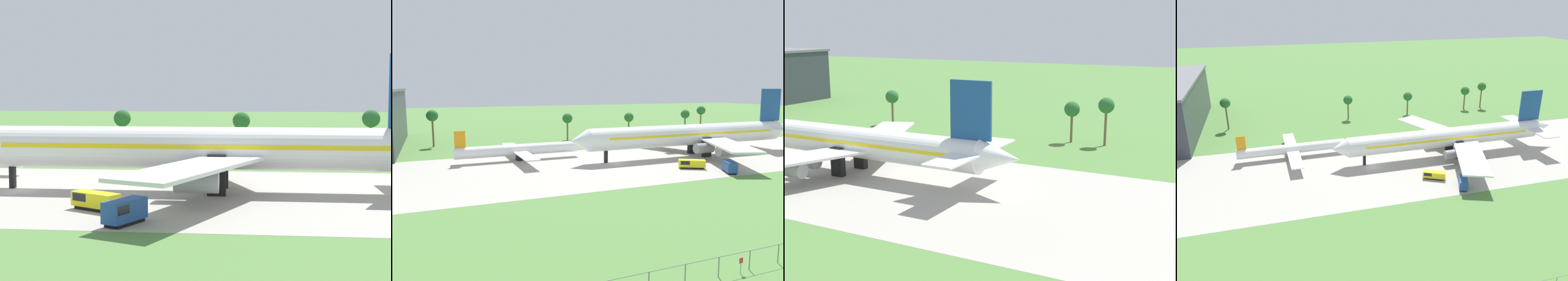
{
  "view_description": "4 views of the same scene",
  "coord_description": "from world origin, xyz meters",
  "views": [
    {
      "loc": [
        31.85,
        -77.45,
        13.59
      ],
      "look_at": [
        23.77,
        1.76,
        6.86
      ],
      "focal_mm": 55.0,
      "sensor_mm": 36.0,
      "label": 1
    },
    {
      "loc": [
        -41.47,
        -82.89,
        18.6
      ],
      "look_at": [
        -6.61,
        1.76,
        5.86
      ],
      "focal_mm": 35.0,
      "sensor_mm": 36.0,
      "label": 2
    },
    {
      "loc": [
        93.61,
        -73.77,
        26.72
      ],
      "look_at": [
        54.14,
        1.76,
        8.68
      ],
      "focal_mm": 50.0,
      "sensor_mm": 36.0,
      "label": 3
    },
    {
      "loc": [
        -27.83,
        -95.21,
        45.86
      ],
      "look_at": [
        1.62,
        5.0,
        6.0
      ],
      "focal_mm": 35.0,
      "sensor_mm": 36.0,
      "label": 4
    }
  ],
  "objects": [
    {
      "name": "ground_plane",
      "position": [
        0.0,
        0.0,
        0.0
      ],
      "size": [
        600.0,
        600.0,
        0.0
      ],
      "primitive_type": "plane",
      "color": "#517F3D"
    },
    {
      "name": "regional_aircraft",
      "position": [
        -21.21,
        13.37,
        2.7
      ],
      "size": [
        31.88,
        28.7,
        8.21
      ],
      "color": "white",
      "rests_on": "ground_plane"
    },
    {
      "name": "jet_airliner",
      "position": [
        25.38,
        1.76,
        5.81
      ],
      "size": [
        72.31,
        52.03,
        18.26
      ],
      "color": "white",
      "rests_on": "ground_plane"
    },
    {
      "name": "palm_tree_row",
      "position": [
        21.69,
        46.21,
        8.16
      ],
      "size": [
        107.67,
        3.6,
        11.68
      ],
      "color": "brown",
      "rests_on": "ground_plane"
    },
    {
      "name": "no_stopping_sign",
      "position": [
        -13.46,
        -55.31,
        1.05
      ],
      "size": [
        0.44,
        0.08,
        1.68
      ],
      "color": "gray",
      "rests_on": "ground_plane"
    },
    {
      "name": "baggage_tug",
      "position": [
        18.6,
        -18.94,
        1.38
      ],
      "size": [
        4.06,
        5.54,
        2.58
      ],
      "color": "black",
      "rests_on": "ground_plane"
    },
    {
      "name": "fuel_truck",
      "position": [
        13.6,
        -11.9,
        1.12
      ],
      "size": [
        6.17,
        4.62,
        2.04
      ],
      "color": "black",
      "rests_on": "ground_plane"
    },
    {
      "name": "taxiway_strip",
      "position": [
        0.0,
        0.0,
        0.01
      ],
      "size": [
        320.0,
        44.0,
        0.02
      ],
      "color": "#A8A399",
      "rests_on": "ground_plane"
    }
  ]
}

